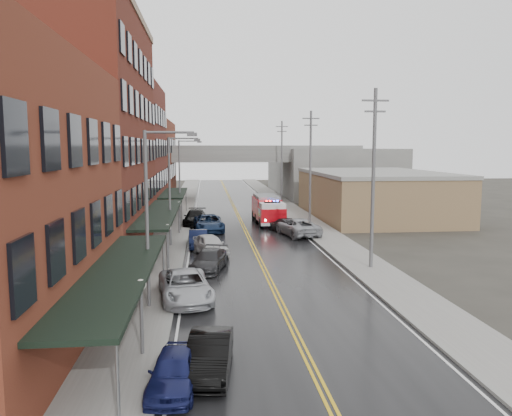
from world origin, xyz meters
TOP-DOWN VIEW (x-y plane):
  - ground at (0.00, 0.00)m, footprint 220.00×220.00m
  - road at (0.00, 30.00)m, footprint 11.00×160.00m
  - sidewalk_left at (-7.30, 30.00)m, footprint 3.00×160.00m
  - sidewalk_right at (7.30, 30.00)m, footprint 3.00×160.00m
  - curb_left at (-5.65, 30.00)m, footprint 0.30×160.00m
  - curb_right at (5.65, 30.00)m, footprint 0.30×160.00m
  - brick_building_b at (-13.30, 23.00)m, footprint 9.00×20.00m
  - brick_building_c at (-13.30, 40.50)m, footprint 9.00×15.00m
  - brick_building_far at (-13.30, 58.00)m, footprint 9.00×20.00m
  - tan_building at (16.00, 40.00)m, footprint 14.00×22.00m
  - right_far_block at (18.00, 70.00)m, footprint 18.00×30.00m
  - awning_0 at (-7.49, 4.00)m, footprint 2.60×16.00m
  - awning_1 at (-7.49, 23.00)m, footprint 2.60×18.00m
  - awning_2 at (-7.49, 40.50)m, footprint 2.60×13.00m
  - globe_lamp_0 at (-6.40, 2.00)m, footprint 0.44×0.44m
  - globe_lamp_1 at (-6.40, 16.00)m, footprint 0.44×0.44m
  - globe_lamp_2 at (-6.40, 30.00)m, footprint 0.44×0.44m
  - street_lamp_0 at (-6.55, 8.00)m, footprint 2.64×0.22m
  - street_lamp_1 at (-6.55, 24.00)m, footprint 2.64×0.22m
  - street_lamp_2 at (-6.55, 40.00)m, footprint 2.64×0.22m
  - utility_pole_0 at (7.20, 15.00)m, footprint 1.80×0.24m
  - utility_pole_1 at (7.20, 35.00)m, footprint 1.80×0.24m
  - utility_pole_2 at (7.20, 55.00)m, footprint 1.80×0.24m
  - overpass at (0.00, 62.00)m, footprint 40.00×10.00m
  - fire_truck at (2.79, 35.79)m, footprint 3.47×8.24m
  - parked_car_left_0 at (-5.00, -0.80)m, footprint 1.91×4.02m
  - parked_car_left_1 at (-3.79, 0.30)m, footprint 1.97×4.46m
  - parked_car_left_2 at (-5.00, 9.20)m, footprint 3.39×5.95m
  - parked_car_left_3 at (-3.69, 15.70)m, footprint 3.04×5.05m
  - parked_car_left_4 at (-3.60, 20.57)m, footprint 3.24×4.96m
  - parked_car_left_5 at (-4.52, 23.51)m, footprint 1.61×4.32m
  - parked_car_left_6 at (-3.60, 31.36)m, footprint 3.17×6.14m
  - parked_car_left_7 at (-5.00, 35.66)m, footprint 2.64×5.66m
  - parked_car_right_0 at (4.63, 28.20)m, footprint 3.91×6.37m
  - parked_car_right_1 at (3.78, 30.37)m, footprint 3.22×5.13m
  - parked_car_right_2 at (4.91, 45.05)m, footprint 1.81×4.02m
  - parked_car_right_3 at (4.28, 51.93)m, footprint 2.14×4.87m

SIDE VIEW (x-z plane):
  - ground at x=0.00m, z-range 0.00..0.00m
  - road at x=0.00m, z-range 0.00..0.02m
  - sidewalk_left at x=-7.30m, z-range 0.00..0.15m
  - sidewalk_right at x=7.30m, z-range 0.00..0.15m
  - curb_left at x=-5.65m, z-range 0.00..0.15m
  - curb_right at x=5.65m, z-range 0.00..0.15m
  - parked_car_left_0 at x=-5.00m, z-range 0.00..1.33m
  - parked_car_right_2 at x=4.91m, z-range 0.00..1.34m
  - parked_car_left_3 at x=-3.69m, z-range 0.00..1.37m
  - parked_car_right_1 at x=3.78m, z-range 0.00..1.39m
  - parked_car_left_5 at x=-4.52m, z-range 0.00..1.41m
  - parked_car_left_1 at x=-3.79m, z-range 0.00..1.42m
  - parked_car_right_3 at x=4.28m, z-range 0.00..1.56m
  - parked_car_left_2 at x=-5.00m, z-range 0.00..1.57m
  - parked_car_left_4 at x=-3.60m, z-range 0.00..1.57m
  - parked_car_left_7 at x=-5.00m, z-range 0.00..1.60m
  - parked_car_right_0 at x=4.63m, z-range 0.00..1.65m
  - parked_car_left_6 at x=-3.60m, z-range 0.00..1.66m
  - fire_truck at x=2.79m, z-range 0.12..3.10m
  - globe_lamp_0 at x=-6.40m, z-range 0.75..3.87m
  - globe_lamp_1 at x=-6.40m, z-range 0.75..3.87m
  - globe_lamp_2 at x=-6.40m, z-range 0.75..3.87m
  - tan_building at x=16.00m, z-range 0.00..5.00m
  - awning_2 at x=-7.49m, z-range 1.44..4.53m
  - awning_0 at x=-7.49m, z-range 1.44..4.53m
  - awning_1 at x=-7.49m, z-range 1.44..4.53m
  - right_far_block at x=18.00m, z-range 0.00..8.00m
  - street_lamp_0 at x=-6.55m, z-range 0.69..9.69m
  - street_lamp_1 at x=-6.55m, z-range 0.69..9.69m
  - street_lamp_2 at x=-6.55m, z-range 0.69..9.69m
  - overpass at x=0.00m, z-range 2.24..9.74m
  - brick_building_far at x=-13.30m, z-range 0.00..12.00m
  - utility_pole_0 at x=7.20m, z-range 0.31..12.31m
  - utility_pole_1 at x=7.20m, z-range 0.31..12.31m
  - utility_pole_2 at x=7.20m, z-range 0.31..12.31m
  - brick_building_c at x=-13.30m, z-range 0.00..15.00m
  - brick_building_b at x=-13.30m, z-range 0.00..18.00m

